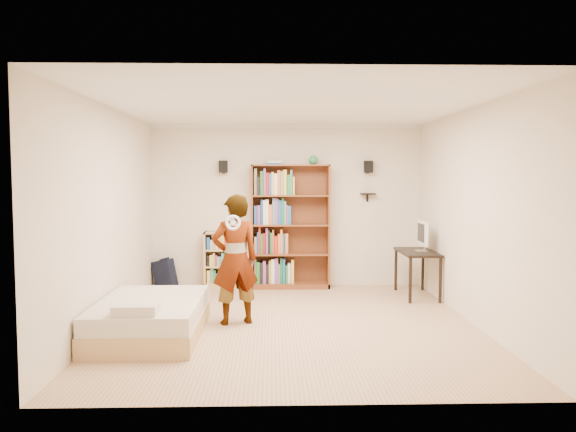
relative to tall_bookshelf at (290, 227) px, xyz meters
name	(u,v)px	position (x,y,z in m)	size (l,w,h in m)	color
ground	(292,324)	(-0.05, -2.31, -1.02)	(4.50, 5.00, 0.01)	tan
room_shell	(292,183)	(-0.05, -2.31, 0.75)	(4.52, 5.02, 2.71)	beige
crown_molding	(292,108)	(-0.05, -2.31, 1.65)	(4.50, 5.00, 0.06)	silver
speaker_left	(223,167)	(-1.10, 0.09, 0.98)	(0.14, 0.12, 0.20)	black
speaker_right	(368,167)	(1.30, 0.09, 0.98)	(0.14, 0.12, 0.20)	black
wall_shelf	(368,194)	(1.30, 0.10, 0.53)	(0.25, 0.16, 0.03)	black
tall_bookshelf	(290,227)	(0.00, 0.00, 0.00)	(1.28, 0.37, 2.03)	brown
low_bookshelf	(227,260)	(-1.05, 0.05, -0.55)	(0.74, 0.28, 0.93)	tan
computer_desk	(417,274)	(1.92, -0.74, -0.67)	(0.51, 1.03, 0.70)	black
imac	(421,236)	(1.97, -0.78, -0.08)	(0.09, 0.46, 0.46)	white
daybed	(151,313)	(-1.70, -2.79, -0.75)	(1.16, 1.79, 0.53)	silver
person	(235,259)	(-0.76, -2.27, -0.21)	(0.59, 0.39, 1.62)	black
wii_wheel	(233,223)	(-0.76, -2.57, 0.28)	(0.18, 0.18, 0.03)	white
navy_bag	(165,273)	(-2.07, 0.02, -0.77)	(0.36, 0.23, 0.49)	black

